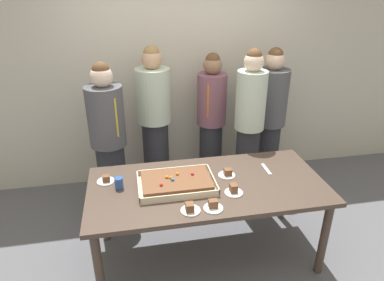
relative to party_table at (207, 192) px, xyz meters
name	(u,v)px	position (x,y,z in m)	size (l,w,h in m)	color
ground_plane	(206,254)	(0.00, 0.00, -0.69)	(12.00, 12.00, 0.00)	#5B5B60
interior_back_panel	(178,59)	(0.00, 1.60, 0.81)	(8.00, 0.12, 3.00)	beige
party_table	(207,192)	(0.00, 0.00, 0.00)	(2.01, 0.95, 0.77)	#47382D
sheet_cake	(176,183)	(-0.27, 0.02, 0.12)	(0.64, 0.44, 0.10)	beige
plated_slice_near_left	(190,209)	(-0.22, -0.35, 0.11)	(0.15, 0.15, 0.07)	white
plated_slice_near_right	(234,190)	(0.18, -0.17, 0.11)	(0.15, 0.15, 0.08)	white
plated_slice_far_left	(213,206)	(-0.04, -0.34, 0.10)	(0.15, 0.15, 0.07)	white
plated_slice_far_right	(227,174)	(0.20, 0.10, 0.10)	(0.15, 0.15, 0.07)	white
plated_slice_center_front	(106,180)	(-0.85, 0.20, 0.10)	(0.15, 0.15, 0.06)	white
drink_cup_nearest	(119,183)	(-0.74, 0.07, 0.13)	(0.07, 0.07, 0.10)	#2D5199
cake_server_utensil	(266,169)	(0.58, 0.14, 0.09)	(0.03, 0.20, 0.01)	silver
person_serving_front	(211,121)	(0.33, 1.22, 0.16)	(0.34, 0.34, 1.64)	#28282D
person_green_shirt_behind	(249,128)	(0.63, 0.78, 0.23)	(0.31, 0.31, 1.75)	#28282D
person_striped_tie_right	(109,140)	(-0.84, 0.89, 0.16)	(0.37, 0.37, 1.66)	#28282D
person_far_right_suit	(155,122)	(-0.34, 1.16, 0.21)	(0.37, 0.37, 1.75)	#28282D
person_back_corner	(269,118)	(1.00, 1.11, 0.18)	(0.37, 0.37, 1.69)	#28282D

